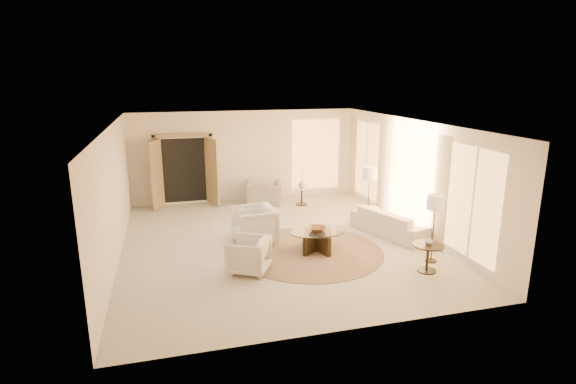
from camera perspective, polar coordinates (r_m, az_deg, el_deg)
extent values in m
cube|color=beige|center=(10.72, -1.51, -6.41)|extent=(7.00, 8.00, 0.02)
cube|color=white|center=(10.07, -1.62, 8.70)|extent=(7.00, 8.00, 0.02)
cube|color=#F1E3D0|center=(14.15, -5.40, 4.58)|extent=(7.00, 0.04, 2.80)
cube|color=#F1E3D0|center=(6.65, 6.64, -6.86)|extent=(7.00, 0.04, 2.80)
cube|color=#F1E3D0|center=(10.10, -21.24, -0.34)|extent=(0.04, 8.00, 2.80)
cube|color=#F1E3D0|center=(11.61, 15.48, 1.95)|extent=(0.04, 8.00, 2.80)
cube|color=tan|center=(13.91, -13.03, 2.76)|extent=(1.80, 0.12, 2.16)
cube|color=tan|center=(13.65, -16.32, 2.12)|extent=(0.35, 0.66, 2.00)
cube|color=tan|center=(13.70, -9.63, 2.55)|extent=(0.35, 0.66, 2.00)
cylinder|color=#473425|center=(10.16, 2.75, -7.54)|extent=(3.33, 3.33, 0.01)
imported|color=silver|center=(11.43, 13.02, -3.75)|extent=(1.50, 2.29, 0.62)
imported|color=silver|center=(10.55, -4.30, -4.00)|extent=(0.95, 1.00, 0.95)
imported|color=silver|center=(9.06, -5.03, -7.79)|extent=(0.98, 1.00, 0.78)
imported|color=gray|center=(13.68, -3.18, 0.30)|extent=(1.18, 0.89, 0.94)
cube|color=black|center=(10.16, 3.73, -6.30)|extent=(0.34, 0.95, 0.43)
cube|color=black|center=(10.16, 3.73, -6.30)|extent=(0.83, 0.62, 0.43)
cylinder|color=white|center=(10.07, 3.75, -4.99)|extent=(1.64, 1.64, 0.02)
cylinder|color=black|center=(9.60, 17.16, -9.50)|extent=(0.38, 0.38, 0.03)
cylinder|color=black|center=(9.50, 17.28, -8.04)|extent=(0.06, 0.06, 0.54)
cylinder|color=black|center=(9.40, 17.41, -6.46)|extent=(0.61, 0.61, 0.03)
cylinder|color=#2C2318|center=(13.76, 1.74, -1.57)|extent=(0.36, 0.36, 0.03)
cylinder|color=#2C2318|center=(13.69, 1.75, -0.55)|extent=(0.05, 0.05, 0.51)
cylinder|color=white|center=(13.62, 1.76, 0.54)|extent=(0.47, 0.47, 0.03)
cylinder|color=#2C2318|center=(12.15, 10.05, -3.98)|extent=(0.26, 0.26, 0.03)
cylinder|color=#2C2318|center=(11.96, 10.18, -1.05)|extent=(0.03, 0.03, 1.32)
cylinder|color=beige|center=(11.79, 10.34, 2.39)|extent=(0.38, 0.38, 0.32)
cylinder|color=#2C2318|center=(10.11, 17.66, -8.32)|extent=(0.25, 0.25, 0.03)
cylinder|color=#2C2318|center=(9.90, 17.93, -5.08)|extent=(0.03, 0.03, 1.23)
cylinder|color=beige|center=(9.70, 18.24, -1.25)|extent=(0.35, 0.35, 0.30)
imported|color=brown|center=(10.05, 3.76, -4.69)|extent=(0.50, 0.50, 0.09)
imported|color=silver|center=(9.37, 17.45, -5.96)|extent=(0.17, 0.17, 0.16)
imported|color=silver|center=(13.59, 1.76, 1.08)|extent=(0.25, 0.25, 0.25)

